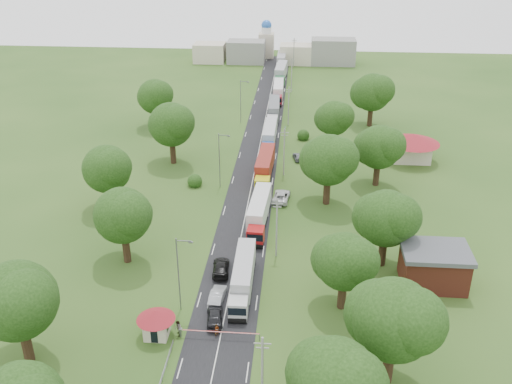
# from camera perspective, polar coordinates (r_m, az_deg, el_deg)

# --- Properties ---
(ground) EXTENTS (260.00, 260.00, 0.00)m
(ground) POSITION_cam_1_polar(r_m,az_deg,el_deg) (87.22, -1.36, -3.81)
(ground) COLOR #284A18
(ground) RESTS_ON ground
(road) EXTENTS (8.00, 200.00, 0.04)m
(road) POSITION_cam_1_polar(r_m,az_deg,el_deg) (104.97, -0.25, 1.59)
(road) COLOR black
(road) RESTS_ON ground
(boom_barrier) EXTENTS (9.22, 0.35, 1.18)m
(boom_barrier) POSITION_cam_1_polar(r_m,az_deg,el_deg) (66.43, -4.84, -13.78)
(boom_barrier) COLOR slate
(boom_barrier) RESTS_ON ground
(guard_booth) EXTENTS (4.40, 4.40, 3.45)m
(guard_booth) POSITION_cam_1_polar(r_m,az_deg,el_deg) (66.73, -9.96, -12.52)
(guard_booth) COLOR beige
(guard_booth) RESTS_ON ground
(info_sign) EXTENTS (0.12, 3.10, 4.10)m
(info_sign) POSITION_cam_1_polar(r_m,az_deg,el_deg) (117.46, 2.91, 5.85)
(info_sign) COLOR slate
(info_sign) RESTS_ON ground
(pole_0) EXTENTS (1.60, 0.24, 9.00)m
(pole_0) POSITION_cam_1_polar(r_m,az_deg,el_deg) (55.83, 0.63, -17.73)
(pole_0) COLOR gray
(pole_0) RESTS_ON ground
(pole_1) EXTENTS (1.60, 0.24, 9.00)m
(pole_1) POSITION_cam_1_polar(r_m,az_deg,el_deg) (78.48, 2.08, -3.52)
(pole_1) COLOR gray
(pole_1) RESTS_ON ground
(pole_2) EXTENTS (1.60, 0.24, 9.00)m
(pole_2) POSITION_cam_1_polar(r_m,az_deg,el_deg) (103.77, 2.83, 4.07)
(pole_2) COLOR gray
(pole_2) RESTS_ON ground
(pole_3) EXTENTS (1.60, 0.24, 9.00)m
(pole_3) POSITION_cam_1_polar(r_m,az_deg,el_deg) (130.18, 3.28, 8.64)
(pole_3) COLOR gray
(pole_3) RESTS_ON ground
(pole_4) EXTENTS (1.60, 0.24, 9.00)m
(pole_4) POSITION_cam_1_polar(r_m,az_deg,el_deg) (157.14, 3.58, 11.66)
(pole_4) COLOR gray
(pole_4) RESTS_ON ground
(pole_5) EXTENTS (1.60, 0.24, 9.00)m
(pole_5) POSITION_cam_1_polar(r_m,az_deg,el_deg) (184.41, 3.80, 13.78)
(pole_5) COLOR gray
(pole_5) RESTS_ON ground
(lamp_0) EXTENTS (2.03, 0.22, 10.00)m
(lamp_0) POSITION_cam_1_polar(r_m,az_deg,el_deg) (68.27, -7.66, -7.84)
(lamp_0) COLOR slate
(lamp_0) RESTS_ON ground
(lamp_1) EXTENTS (2.03, 0.22, 10.00)m
(lamp_1) POSITION_cam_1_polar(r_m,az_deg,el_deg) (98.79, -3.60, 3.44)
(lamp_1) COLOR slate
(lamp_1) RESTS_ON ground
(lamp_2) EXTENTS (2.03, 0.22, 10.00)m
(lamp_2) POSITION_cam_1_polar(r_m,az_deg,el_deg) (131.55, -1.49, 9.25)
(lamp_2) COLOR slate
(lamp_2) RESTS_ON ground
(tree_0) EXTENTS (8.80, 8.80, 11.07)m
(tree_0) POSITION_cam_1_polar(r_m,az_deg,el_deg) (52.09, 7.92, -18.10)
(tree_0) COLOR #382616
(tree_0) RESTS_ON ground
(tree_1) EXTENTS (9.60, 9.60, 12.05)m
(tree_1) POSITION_cam_1_polar(r_m,az_deg,el_deg) (58.44, 13.62, -12.19)
(tree_1) COLOR #382616
(tree_1) RESTS_ON ground
(tree_2) EXTENTS (8.00, 8.00, 10.10)m
(tree_2) POSITION_cam_1_polar(r_m,az_deg,el_deg) (68.38, 8.84, -6.82)
(tree_2) COLOR #382616
(tree_2) RESTS_ON ground
(tree_3) EXTENTS (8.80, 8.80, 11.07)m
(tree_3) POSITION_cam_1_polar(r_m,az_deg,el_deg) (77.38, 12.87, -2.52)
(tree_3) COLOR #382616
(tree_3) RESTS_ON ground
(tree_4) EXTENTS (9.60, 9.60, 12.05)m
(tree_4) POSITION_cam_1_polar(r_m,az_deg,el_deg) (92.64, 7.26, 3.25)
(tree_4) COLOR #382616
(tree_4) RESTS_ON ground
(tree_5) EXTENTS (8.80, 8.80, 11.07)m
(tree_5) POSITION_cam_1_polar(r_m,az_deg,el_deg) (101.11, 12.20, 4.45)
(tree_5) COLOR #382616
(tree_5) RESTS_ON ground
(tree_6) EXTENTS (8.00, 8.00, 10.10)m
(tree_6) POSITION_cam_1_polar(r_m,az_deg,el_deg) (116.57, 7.81, 7.35)
(tree_6) COLOR #382616
(tree_6) RESTS_ON ground
(tree_7) EXTENTS (9.60, 9.60, 12.05)m
(tree_7) POSITION_cam_1_polar(r_m,az_deg,el_deg) (131.33, 11.54, 9.76)
(tree_7) COLOR #382616
(tree_7) RESTS_ON ground
(tree_9) EXTENTS (9.60, 9.60, 12.05)m
(tree_9) POSITION_cam_1_polar(r_m,az_deg,el_deg) (64.14, -22.74, -9.88)
(tree_9) COLOR #382616
(tree_9) RESTS_ON ground
(tree_10) EXTENTS (8.80, 8.80, 11.07)m
(tree_10) POSITION_cam_1_polar(r_m,az_deg,el_deg) (78.23, -13.19, -2.23)
(tree_10) COLOR #382616
(tree_10) RESTS_ON ground
(tree_11) EXTENTS (8.80, 8.80, 11.07)m
(tree_11) POSITION_cam_1_polar(r_m,az_deg,el_deg) (93.18, -14.68, 2.29)
(tree_11) COLOR #382616
(tree_11) RESTS_ON ground
(tree_12) EXTENTS (9.60, 9.60, 12.05)m
(tree_12) POSITION_cam_1_polar(r_m,az_deg,el_deg) (109.24, -8.48, 6.73)
(tree_12) COLOR #382616
(tree_12) RESTS_ON ground
(tree_13) EXTENTS (8.80, 8.80, 11.07)m
(tree_13) POSITION_cam_1_polar(r_m,az_deg,el_deg) (129.79, -10.06, 9.41)
(tree_13) COLOR #382616
(tree_13) RESTS_ON ground
(house_brick) EXTENTS (8.60, 6.60, 5.20)m
(house_brick) POSITION_cam_1_polar(r_m,az_deg,el_deg) (77.28, 17.35, -7.10)
(house_brick) COLOR maroon
(house_brick) RESTS_ON ground
(house_cream) EXTENTS (10.08, 10.08, 5.80)m
(house_cream) POSITION_cam_1_polar(r_m,az_deg,el_deg) (114.60, 15.36, 4.75)
(house_cream) COLOR beige
(house_cream) RESTS_ON ground
(distant_town) EXTENTS (52.00, 8.00, 8.00)m
(distant_town) POSITION_cam_1_polar(r_m,az_deg,el_deg) (189.68, 2.33, 13.79)
(distant_town) COLOR gray
(distant_town) RESTS_ON ground
(church) EXTENTS (5.00, 5.00, 12.30)m
(church) POSITION_cam_1_polar(r_m,az_deg,el_deg) (197.36, 1.04, 14.85)
(church) COLOR beige
(church) RESTS_ON ground
(truck_0) EXTENTS (2.51, 13.69, 3.79)m
(truck_0) POSITION_cam_1_polar(r_m,az_deg,el_deg) (73.10, -1.30, -8.41)
(truck_0) COLOR #BCBCBC
(truck_0) RESTS_ON ground
(truck_1) EXTENTS (3.14, 14.60, 4.03)m
(truck_1) POSITION_cam_1_polar(r_m,az_deg,el_deg) (87.70, 0.29, -2.02)
(truck_1) COLOR #A31214
(truck_1) RESTS_ON ground
(truck_2) EXTENTS (3.02, 15.07, 4.17)m
(truck_2) POSITION_cam_1_polar(r_m,az_deg,el_deg) (103.42, 0.88, 2.54)
(truck_2) COLOR gold
(truck_2) RESTS_ON ground
(truck_3) EXTENTS (2.41, 13.98, 3.88)m
(truck_3) POSITION_cam_1_polar(r_m,az_deg,el_deg) (118.91, 1.37, 5.64)
(truck_3) COLOR #1A50A1
(truck_3) RESTS_ON ground
(truck_4) EXTENTS (2.84, 14.34, 3.97)m
(truck_4) POSITION_cam_1_polar(r_m,az_deg,el_deg) (135.16, 1.80, 8.18)
(truck_4) COLOR silver
(truck_4) RESTS_ON ground
(truck_5) EXTENTS (2.69, 14.37, 3.98)m
(truck_5) POSITION_cam_1_polar(r_m,az_deg,el_deg) (150.54, 2.24, 10.03)
(truck_5) COLOR maroon
(truck_5) RESTS_ON ground
(truck_6) EXTENTS (3.33, 15.80, 4.37)m
(truck_6) POSITION_cam_1_polar(r_m,az_deg,el_deg) (168.32, 2.50, 11.81)
(truck_6) COLOR #235F37
(truck_6) RESTS_ON ground
(truck_7) EXTENTS (2.55, 14.83, 4.11)m
(truck_7) POSITION_cam_1_polar(r_m,az_deg,el_deg) (183.95, 2.55, 12.98)
(truck_7) COLOR silver
(truck_7) RESTS_ON ground
(car_lane_front) EXTENTS (2.45, 4.83, 1.58)m
(car_lane_front) POSITION_cam_1_polar(r_m,az_deg,el_deg) (68.76, -4.13, -12.27)
(car_lane_front) COLOR black
(car_lane_front) RESTS_ON ground
(car_lane_mid) EXTENTS (1.88, 4.72, 1.53)m
(car_lane_mid) POSITION_cam_1_polar(r_m,az_deg,el_deg) (71.94, -3.88, -10.32)
(car_lane_mid) COLOR #9C9FA4
(car_lane_mid) RESTS_ON ground
(car_lane_rear) EXTENTS (2.64, 5.52, 1.55)m
(car_lane_rear) POSITION_cam_1_polar(r_m,az_deg,el_deg) (77.10, -3.53, -7.55)
(car_lane_rear) COLOR black
(car_lane_rear) RESTS_ON ground
(car_verge_near) EXTENTS (3.18, 5.84, 1.55)m
(car_verge_near) POSITION_cam_1_polar(r_m,az_deg,el_deg) (95.78, 2.55, -0.42)
(car_verge_near) COLOR silver
(car_verge_near) RESTS_ON ground
(car_verge_far) EXTENTS (2.37, 4.19, 1.35)m
(car_verge_far) POSITION_cam_1_polar(r_m,az_deg,el_deg) (112.17, 4.20, 3.54)
(car_verge_far) COLOR slate
(car_verge_far) RESTS_ON ground
(pedestrian_near) EXTENTS (0.67, 0.65, 1.55)m
(pedestrian_near) POSITION_cam_1_polar(r_m,az_deg,el_deg) (66.76, -3.94, -13.64)
(pedestrian_near) COLOR gray
(pedestrian_near) RESTS_ON ground
(pedestrian_booth) EXTENTS (1.01, 1.14, 1.96)m
(pedestrian_booth) POSITION_cam_1_polar(r_m,az_deg,el_deg) (67.09, -7.80, -13.40)
(pedestrian_booth) COLOR gray
(pedestrian_booth) RESTS_ON ground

